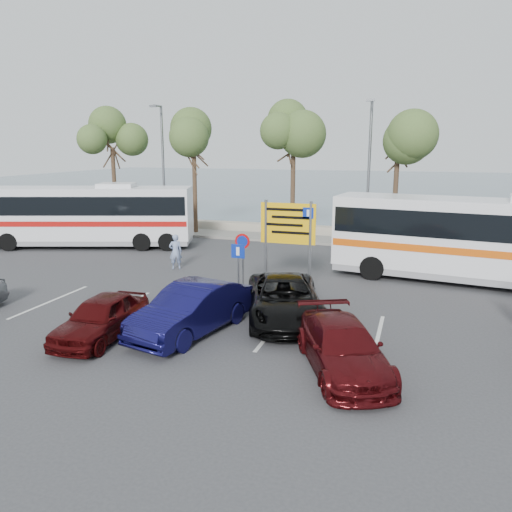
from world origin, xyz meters
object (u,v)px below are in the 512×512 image
(coach_bus_right, at_px, (483,243))
(car_red, at_px, (101,317))
(street_lamp_left, at_px, (163,163))
(coach_bus_left, at_px, (88,218))
(car_blue, at_px, (192,309))
(pedestrian_near, at_px, (176,252))
(street_lamp_right, at_px, (369,165))
(car_maroon, at_px, (343,347))
(suv_black, at_px, (285,299))
(direction_sign, at_px, (288,230))

(coach_bus_right, height_order, car_red, coach_bus_right)
(car_red, bearing_deg, street_lamp_left, 109.65)
(coach_bus_left, distance_m, coach_bus_right, 20.51)
(coach_bus_right, height_order, car_blue, coach_bus_right)
(coach_bus_left, relative_size, pedestrian_near, 7.17)
(street_lamp_right, distance_m, car_maroon, 17.52)
(car_blue, distance_m, suv_black, 3.15)
(car_blue, bearing_deg, street_lamp_right, 89.82)
(suv_black, bearing_deg, street_lamp_right, 66.04)
(street_lamp_left, bearing_deg, direction_sign, -43.17)
(street_lamp_right, relative_size, car_red, 2.09)
(street_lamp_left, height_order, street_lamp_right, same)
(coach_bus_left, xyz_separation_m, coach_bus_right, (20.44, -1.71, 0.06))
(direction_sign, height_order, car_maroon, direction_sign)
(car_maroon, distance_m, suv_black, 4.05)
(car_blue, bearing_deg, coach_bus_right, 56.81)
(suv_black, bearing_deg, coach_bus_right, 26.46)
(coach_bus_left, height_order, coach_bus_right, coach_bus_right)
(coach_bus_right, relative_size, car_blue, 2.66)
(direction_sign, relative_size, car_red, 0.94)
(street_lamp_right, distance_m, coach_bus_left, 16.17)
(suv_black, bearing_deg, car_red, -164.79)
(street_lamp_right, xyz_separation_m, coach_bus_right, (5.44, -7.02, -2.85))
(street_lamp_right, xyz_separation_m, direction_sign, (-2.00, -10.32, -2.17))
(car_blue, bearing_deg, car_red, -140.30)
(street_lamp_left, bearing_deg, coach_bus_left, -110.66)
(suv_black, bearing_deg, car_blue, -158.68)
(pedestrian_near, bearing_deg, coach_bus_right, 156.87)
(car_maroon, bearing_deg, car_blue, 141.01)
(car_blue, height_order, car_red, car_blue)
(street_lamp_left, distance_m, car_blue, 18.78)
(car_red, bearing_deg, car_maroon, -2.71)
(direction_sign, bearing_deg, pedestrian_near, 162.93)
(street_lamp_left, bearing_deg, coach_bus_right, -20.84)
(coach_bus_right, bearing_deg, car_red, -138.84)
(coach_bus_left, distance_m, pedestrian_near, 7.87)
(pedestrian_near, bearing_deg, car_maroon, 107.28)
(coach_bus_right, distance_m, car_maroon, 10.92)
(direction_sign, height_order, coach_bus_right, coach_bus_right)
(direction_sign, relative_size, car_blue, 0.78)
(coach_bus_left, relative_size, suv_black, 2.32)
(direction_sign, height_order, suv_black, direction_sign)
(coach_bus_left, bearing_deg, street_lamp_right, 19.47)
(direction_sign, height_order, pedestrian_near, direction_sign)
(street_lamp_right, xyz_separation_m, pedestrian_near, (-7.87, -8.52, -3.77))
(pedestrian_near, bearing_deg, car_red, 72.82)
(suv_black, bearing_deg, direction_sign, 84.06)
(coach_bus_left, height_order, car_red, coach_bus_left)
(street_lamp_right, height_order, car_red, street_lamp_right)
(car_red, distance_m, pedestrian_near, 8.70)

